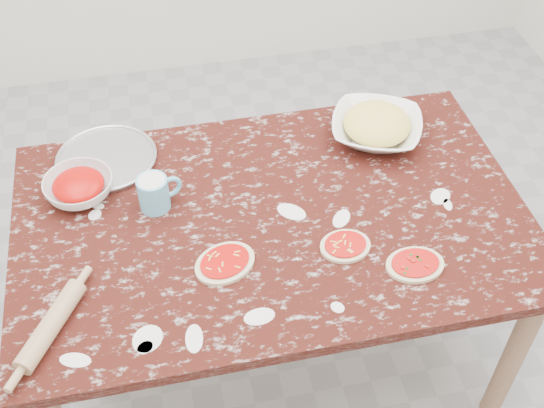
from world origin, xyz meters
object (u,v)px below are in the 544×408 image
(rolling_pin, at_px, (51,325))
(sauce_bowl, at_px, (79,188))
(pizza_tray, at_px, (107,159))
(flour_mug, at_px, (155,192))
(cheese_bowl, at_px, (376,129))
(worktable, at_px, (272,233))

(rolling_pin, bearing_deg, sauce_bowl, 81.03)
(pizza_tray, xyz_separation_m, flour_mug, (0.15, -0.25, 0.05))
(cheese_bowl, distance_m, flour_mug, 0.80)
(sauce_bowl, bearing_deg, pizza_tray, 60.38)
(worktable, relative_size, flour_mug, 11.22)
(worktable, xyz_separation_m, pizza_tray, (-0.50, 0.37, 0.09))
(cheese_bowl, xyz_separation_m, rolling_pin, (-1.10, -0.59, -0.01))
(flour_mug, height_order, rolling_pin, flour_mug)
(pizza_tray, bearing_deg, sauce_bowl, -119.62)
(worktable, relative_size, sauce_bowl, 7.29)
(worktable, bearing_deg, pizza_tray, 143.31)
(cheese_bowl, bearing_deg, flour_mug, -167.11)
(flour_mug, relative_size, rolling_pin, 0.51)
(pizza_tray, distance_m, cheese_bowl, 0.93)
(worktable, distance_m, cheese_bowl, 0.54)
(cheese_bowl, distance_m, rolling_pin, 1.25)
(sauce_bowl, relative_size, rolling_pin, 0.79)
(pizza_tray, bearing_deg, flour_mug, -59.70)
(worktable, height_order, rolling_pin, rolling_pin)
(cheese_bowl, height_order, flour_mug, flour_mug)
(pizza_tray, xyz_separation_m, sauce_bowl, (-0.09, -0.15, 0.03))
(worktable, distance_m, flour_mug, 0.39)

